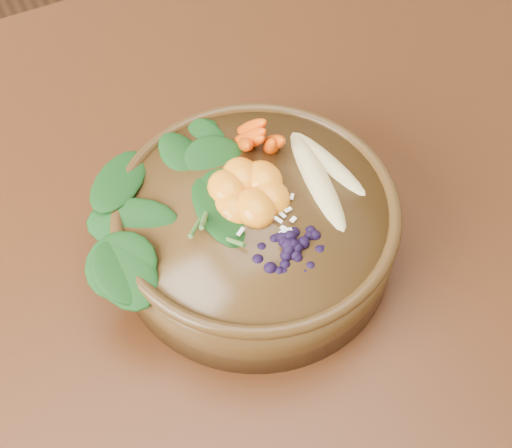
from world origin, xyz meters
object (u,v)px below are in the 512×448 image
object	(u,v)px
kale_heap	(186,171)
stoneware_bowl	(256,229)
carrot_cluster	(260,111)
mandarin_cluster	(248,184)
dining_table	(200,255)
blueberry_pile	(292,236)
banana_halves	(324,162)

from	to	relation	value
kale_heap	stoneware_bowl	bearing A→B (deg)	-48.62
carrot_cluster	mandarin_cluster	bearing A→B (deg)	-129.81
dining_table	blueberry_pile	world-z (taller)	blueberry_pile
carrot_cluster	blueberry_pile	distance (m)	0.15
dining_table	banana_halves	size ratio (longest dim) A/B	9.30
stoneware_bowl	banana_halves	xyz separation A→B (m)	(0.09, 0.01, 0.05)
banana_halves	mandarin_cluster	size ratio (longest dim) A/B	1.81
kale_heap	mandarin_cluster	bearing A→B (deg)	-37.27
dining_table	mandarin_cluster	distance (m)	0.20
stoneware_bowl	carrot_cluster	xyz separation A→B (m)	(0.05, 0.08, 0.08)
carrot_cluster	mandarin_cluster	distance (m)	0.08
kale_heap	banana_halves	distance (m)	0.15
dining_table	stoneware_bowl	distance (m)	0.16
dining_table	banana_halves	distance (m)	0.24
dining_table	mandarin_cluster	bearing A→B (deg)	-57.53
carrot_cluster	banana_halves	world-z (taller)	carrot_cluster
carrot_cluster	blueberry_pile	size ratio (longest dim) A/B	0.60
carrot_cluster	blueberry_pile	bearing A→B (deg)	-109.55
kale_heap	mandarin_cluster	world-z (taller)	kale_heap
carrot_cluster	dining_table	bearing A→B (deg)	177.74
banana_halves	carrot_cluster	bearing A→B (deg)	113.06
dining_table	blueberry_pile	distance (m)	0.25
banana_halves	blueberry_pile	distance (m)	0.11
kale_heap	blueberry_pile	distance (m)	0.13
dining_table	carrot_cluster	size ratio (longest dim) A/B	19.33
banana_halves	mandarin_cluster	xyz separation A→B (m)	(-0.09, 0.01, 0.00)
mandarin_cluster	stoneware_bowl	bearing A→B (deg)	-91.83
kale_heap	banana_halves	size ratio (longest dim) A/B	1.14
kale_heap	mandarin_cluster	size ratio (longest dim) A/B	2.07
stoneware_bowl	carrot_cluster	bearing A→B (deg)	60.82
dining_table	kale_heap	world-z (taller)	kale_heap
stoneware_bowl	mandarin_cluster	xyz separation A→B (m)	(0.00, 0.02, 0.06)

